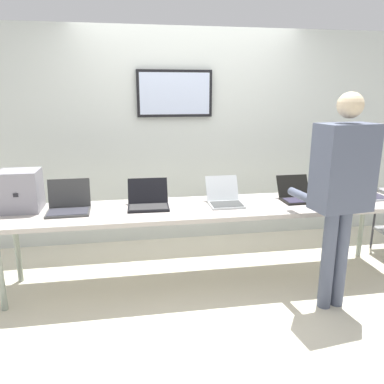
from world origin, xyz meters
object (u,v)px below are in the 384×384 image
laptop_station_0 (69,205)px  laptop_station_4 (365,191)px  laptop_station_2 (225,198)px  workbench (208,211)px  laptop_station_1 (148,201)px  coffee_mug (330,204)px  person (342,183)px  equipment_box (21,191)px  laptop_station_3 (297,195)px

laptop_station_0 → laptop_station_4: bearing=0.2°
laptop_station_0 → laptop_station_2: 1.40m
workbench → laptop_station_2: (0.17, 0.05, 0.10)m
laptop_station_1 → coffee_mug: bearing=-11.4°
workbench → laptop_station_4: bearing=1.9°
workbench → coffee_mug: 1.10m
laptop_station_2 → person: person is taller
laptop_station_1 → laptop_station_2: (0.71, -0.02, -0.00)m
equipment_box → laptop_station_0: bearing=-14.8°
equipment_box → laptop_station_2: 1.82m
laptop_station_3 → equipment_box: bearing=177.8°
laptop_station_2 → coffee_mug: bearing=-18.5°
laptop_station_0 → laptop_station_3: 2.13m
laptop_station_1 → laptop_station_2: 0.71m
laptop_station_2 → laptop_station_4: (1.44, 0.00, 0.01)m
laptop_station_4 → laptop_station_0: bearing=-179.8°
workbench → laptop_station_0: size_ratio=10.12×
person → coffee_mug: bearing=69.7°
laptop_station_3 → laptop_station_4: laptop_station_4 is taller
equipment_box → person: 2.69m
laptop_station_3 → coffee_mug: (0.17, -0.31, -0.01)m
laptop_station_4 → person: size_ratio=0.20×
laptop_station_4 → laptop_station_3: bearing=179.7°
equipment_box → laptop_station_3: (2.54, -0.10, -0.13)m
laptop_station_3 → person: (0.04, -0.68, 0.28)m
laptop_station_0 → person: 2.28m
workbench → equipment_box: size_ratio=10.37×
laptop_station_1 → laptop_station_4: (2.15, -0.02, 0.01)m
coffee_mug → laptop_station_1: bearing=168.6°
laptop_station_0 → laptop_station_1: (0.69, 0.03, -0.01)m
workbench → laptop_station_3: size_ratio=11.09×
laptop_station_3 → person: 0.73m
laptop_station_0 → laptop_station_1: laptop_station_0 is taller
laptop_station_4 → workbench: bearing=-178.1°
equipment_box → person: (2.58, -0.77, 0.15)m
laptop_station_1 → person: size_ratio=0.22×
laptop_station_1 → laptop_station_4: laptop_station_4 is taller
coffee_mug → laptop_station_3: bearing=119.6°
laptop_station_3 → laptop_station_4: size_ratio=0.94×
person → coffee_mug: person is taller
laptop_station_0 → laptop_station_2: size_ratio=0.99×
workbench → laptop_station_1: size_ratio=9.84×
laptop_station_2 → coffee_mug: laptop_station_2 is taller
laptop_station_1 → person: (1.47, -0.69, 0.28)m
equipment_box → laptop_station_3: equipment_box is taller
laptop_station_4 → person: person is taller
workbench → equipment_box: equipment_box is taller
laptop_station_3 → person: person is taller
laptop_station_0 → coffee_mug: (2.30, -0.29, -0.02)m
laptop_station_1 → laptop_station_2: size_ratio=1.02×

